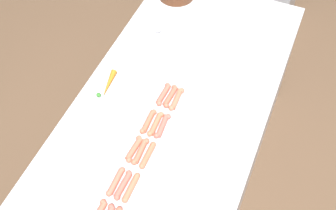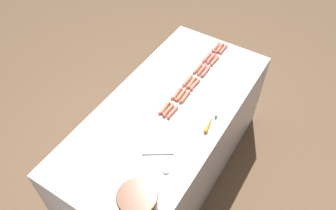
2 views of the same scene
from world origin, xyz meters
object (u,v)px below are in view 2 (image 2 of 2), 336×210
(hot_dog_17, at_px, (165,108))
(hot_dog_0, at_px, (223,49))
(hot_dog_10, at_px, (181,95))
(hot_dog_9, at_px, (191,83))
(hot_dog_16, at_px, (177,93))
(hot_dog_3, at_px, (195,84))
(hot_dog_13, at_px, (207,57))
(hot_dog_5, at_px, (173,112))
(carrot, at_px, (210,123))
(hot_dog_6, at_px, (219,48))
(hot_dog_1, at_px, (215,60))
(hot_dog_8, at_px, (202,70))
(hot_dog_12, at_px, (216,47))
(hot_dog_15, at_px, (188,80))
(serving_spoon, at_px, (163,164))
(hot_dog_14, at_px, (198,68))
(hot_dog_2, at_px, (205,71))
(hot_dog_7, at_px, (211,58))
(hot_dog_11, at_px, (168,110))
(bean_pot, at_px, (138,203))
(hot_dog_4, at_px, (185,97))

(hot_dog_17, bearing_deg, hot_dog_0, -94.61)
(hot_dog_10, distance_m, hot_dog_17, 0.18)
(hot_dog_9, height_order, hot_dog_16, same)
(hot_dog_3, bearing_deg, hot_dog_13, -78.29)
(hot_dog_5, distance_m, carrot, 0.29)
(hot_dog_5, distance_m, hot_dog_6, 0.86)
(hot_dog_5, bearing_deg, hot_dog_1, -90.17)
(hot_dog_10, height_order, hot_dog_16, same)
(hot_dog_8, xyz_separation_m, hot_dog_12, (0.03, -0.33, 0.00))
(hot_dog_15, height_order, serving_spoon, hot_dog_15)
(hot_dog_3, distance_m, hot_dog_14, 0.19)
(hot_dog_15, bearing_deg, hot_dog_17, 90.06)
(hot_dog_2, height_order, hot_dog_7, same)
(hot_dog_15, relative_size, serving_spoon, 0.60)
(hot_dog_0, xyz_separation_m, hot_dog_11, (0.03, 0.87, 0.00))
(hot_dog_17, bearing_deg, hot_dog_5, 177.07)
(hot_dog_11, xyz_separation_m, hot_dog_17, (0.04, -0.01, 0.00))
(hot_dog_10, bearing_deg, hot_dog_6, -90.01)
(hot_dog_12, distance_m, serving_spoon, 1.29)
(hot_dog_5, distance_m, hot_dog_12, 0.86)
(hot_dog_9, height_order, hot_dog_10, same)
(hot_dog_9, height_order, bean_pot, bean_pot)
(hot_dog_3, relative_size, hot_dog_14, 1.00)
(hot_dog_4, height_order, hot_dog_11, same)
(hot_dog_4, bearing_deg, hot_dog_12, -84.02)
(hot_dog_5, xyz_separation_m, serving_spoon, (-0.18, 0.41, -0.01))
(hot_dog_1, relative_size, hot_dog_8, 1.00)
(hot_dog_6, height_order, hot_dog_17, same)
(hot_dog_10, bearing_deg, hot_dog_3, -102.25)
(hot_dog_5, bearing_deg, hot_dog_17, -2.93)
(hot_dog_2, xyz_separation_m, hot_dog_5, (0.00, 0.52, 0.00))
(hot_dog_1, height_order, hot_dog_9, same)
(hot_dog_10, distance_m, hot_dog_16, 0.03)
(hot_dog_12, bearing_deg, hot_dog_7, 100.94)
(hot_dog_11, distance_m, bean_pot, 0.81)
(hot_dog_0, height_order, hot_dog_9, same)
(hot_dog_2, xyz_separation_m, carrot, (-0.28, 0.47, 0.00))
(hot_dog_12, height_order, hot_dog_16, same)
(hot_dog_8, bearing_deg, hot_dog_9, 90.59)
(hot_dog_2, xyz_separation_m, hot_dog_9, (0.03, 0.18, 0.00))
(hot_dog_2, xyz_separation_m, hot_dog_3, (0.00, 0.18, 0.00))
(hot_dog_2, height_order, hot_dog_5, same)
(hot_dog_12, height_order, hot_dog_17, same)
(hot_dog_8, bearing_deg, hot_dog_2, 174.62)
(hot_dog_2, bearing_deg, hot_dog_9, 78.97)
(hot_dog_12, bearing_deg, hot_dog_14, 89.48)
(hot_dog_8, relative_size, hot_dog_16, 1.00)
(hot_dog_9, bearing_deg, hot_dog_6, -89.71)
(hot_dog_12, distance_m, carrot, 0.88)
(hot_dog_15, bearing_deg, hot_dog_0, -97.68)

